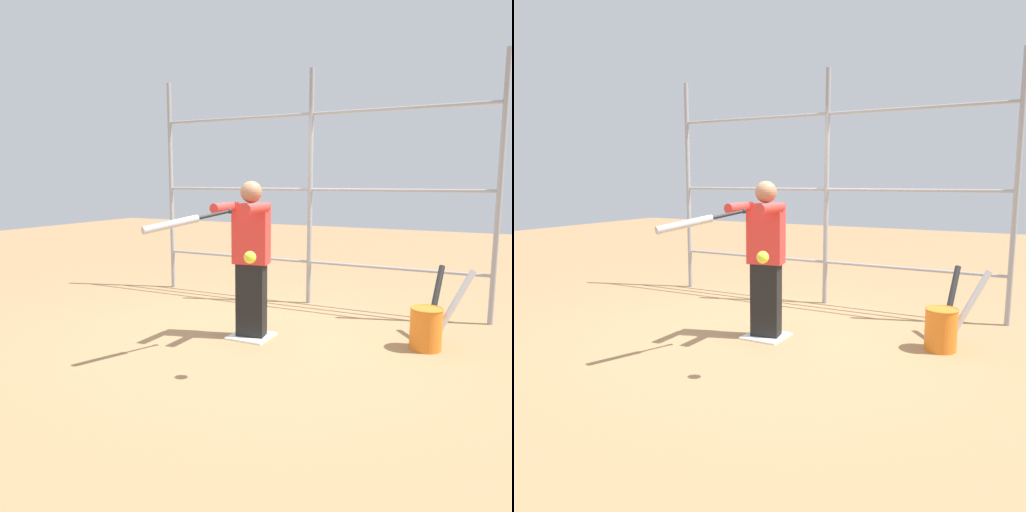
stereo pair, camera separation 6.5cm
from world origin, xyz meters
The scene contains 7 objects.
ground_plane centered at (0.00, 0.00, 0.00)m, with size 24.00×24.00×0.00m, color #9E754C.
home_plate centered at (0.00, 0.00, 0.01)m, with size 0.40×0.40×0.02m.
fence_backstop centered at (0.00, -1.60, 1.46)m, with size 4.35×0.06×2.93m.
batter centered at (0.00, 0.02, 0.85)m, with size 0.40×0.57×1.57m.
baseball_bat_swinging centered at (0.22, 0.90, 1.23)m, with size 0.41×0.82×0.18m.
softball_in_flight centered at (-0.52, 1.01, 1.00)m, with size 0.10×0.10×0.10m.
bat_bucket centered at (-1.65, -0.45, 0.23)m, with size 0.55×0.80×0.75m.
Camera 1 is at (-2.26, 4.33, 1.58)m, focal length 35.00 mm.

